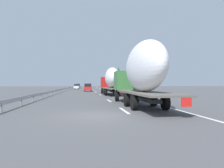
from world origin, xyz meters
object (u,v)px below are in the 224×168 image
(truck_lead, at_px, (111,80))
(truck_trailing, at_px, (141,72))
(car_white_van, at_px, (76,87))
(car_red_compact, at_px, (88,87))
(car_blue_sedan, at_px, (78,86))
(road_sign, at_px, (110,82))

(truck_lead, xyz_separation_m, truck_trailing, (-17.93, 0.00, 0.27))
(truck_trailing, xyz_separation_m, car_white_van, (57.95, 7.17, -1.84))
(truck_trailing, height_order, car_red_compact, truck_trailing)
(car_blue_sedan, bearing_deg, car_white_van, -179.91)
(truck_lead, relative_size, car_red_compact, 3.20)
(car_white_van, bearing_deg, truck_trailing, -172.95)
(truck_trailing, xyz_separation_m, car_red_compact, (35.47, 3.54, -1.80))
(truck_trailing, bearing_deg, truck_lead, -0.00)
(road_sign, bearing_deg, truck_lead, 173.19)
(truck_trailing, height_order, car_white_van, truck_trailing)
(truck_lead, height_order, car_blue_sedan, truck_lead)
(car_blue_sedan, relative_size, road_sign, 1.31)
(truck_trailing, bearing_deg, car_red_compact, 5.70)
(road_sign, bearing_deg, truck_trailing, 175.96)
(car_red_compact, xyz_separation_m, car_white_van, (22.48, 3.63, -0.05))
(truck_trailing, relative_size, car_blue_sedan, 3.04)
(truck_lead, bearing_deg, car_red_compact, 11.40)
(car_red_compact, bearing_deg, truck_lead, -168.60)
(car_red_compact, height_order, car_white_van, car_red_compact)
(truck_lead, distance_m, road_sign, 26.14)
(truck_lead, bearing_deg, road_sign, -6.81)
(truck_trailing, bearing_deg, road_sign, -4.04)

